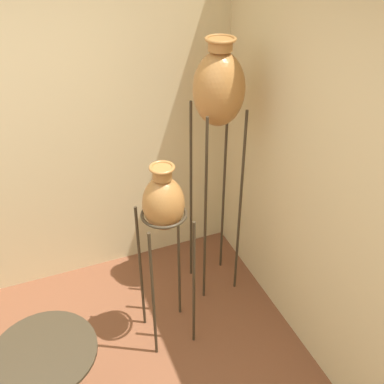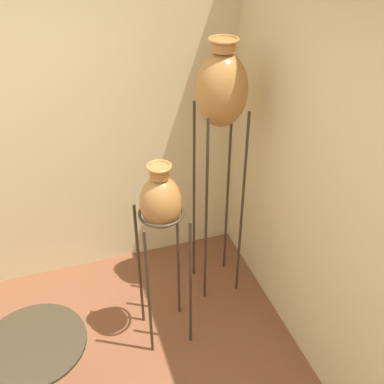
# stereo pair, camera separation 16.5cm
# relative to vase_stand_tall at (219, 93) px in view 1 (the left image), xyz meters

# --- Properties ---
(vase_stand_tall) EXTENTS (0.34, 0.34, 2.00)m
(vase_stand_tall) POSITION_rel_vase_stand_tall_xyz_m (0.00, 0.00, 0.00)
(vase_stand_tall) COLOR #382D1E
(vase_stand_tall) RESTS_ON ground_plane
(vase_stand_medium) EXTENTS (0.30, 0.30, 1.42)m
(vase_stand_medium) POSITION_rel_vase_stand_tall_xyz_m (-0.52, -0.37, -0.52)
(vase_stand_medium) COLOR #382D1E
(vase_stand_medium) RESTS_ON ground_plane
(side_table) EXTENTS (0.55, 0.55, 0.77)m
(side_table) POSITION_rel_vase_stand_tall_xyz_m (-1.35, -0.86, -1.08)
(side_table) COLOR #382D1E
(side_table) RESTS_ON ground_plane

